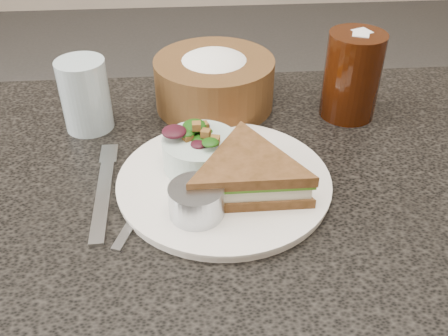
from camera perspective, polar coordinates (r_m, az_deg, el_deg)
name	(u,v)px	position (r m, az deg, el deg)	size (l,w,h in m)	color
dinner_plate	(224,182)	(0.69, 0.00, -1.60)	(0.29, 0.29, 0.01)	silver
sandwich	(248,174)	(0.65, 2.78, -0.73)	(0.19, 0.19, 0.05)	brown
salad_bowl	(200,148)	(0.69, -2.72, 2.33)	(0.11, 0.11, 0.06)	#ADC5BA
dressing_ramekin	(196,201)	(0.61, -3.17, -3.79)	(0.07, 0.07, 0.04)	#ABB1B9
orange_wedge	(240,138)	(0.74, 1.80, 3.44)	(0.06, 0.06, 0.03)	#FF6105
fork	(103,195)	(0.69, -13.63, -2.97)	(0.02, 0.19, 0.01)	#ABACAD
knife	(145,200)	(0.67, -8.99, -3.68)	(0.01, 0.19, 0.00)	#9FA0A2
bread_basket	(214,75)	(0.85, -1.13, 10.62)	(0.20, 0.20, 0.11)	brown
cola_glass	(352,72)	(0.84, 14.47, 10.55)	(0.09, 0.09, 0.15)	black
water_glass	(85,95)	(0.82, -15.59, 8.02)	(0.08, 0.08, 0.11)	#A0B4BB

